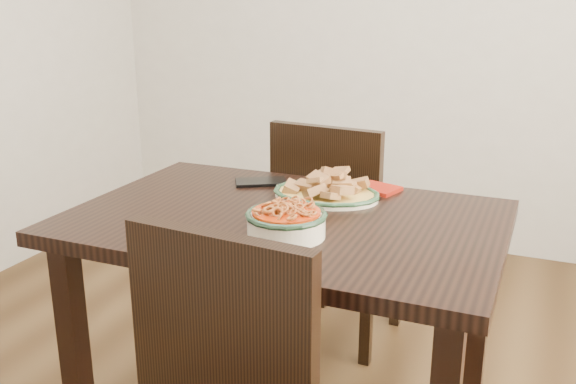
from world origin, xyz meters
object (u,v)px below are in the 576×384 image
at_px(fish_plate, 326,183).
at_px(smartphone, 261,182).
at_px(dining_table, 285,250).
at_px(noodle_bowl, 286,220).
at_px(chair_far, 336,223).

relative_size(fish_plate, smartphone, 1.96).
bearing_deg(dining_table, fish_plate, 75.14).
bearing_deg(smartphone, dining_table, -82.78).
bearing_deg(noodle_bowl, chair_far, 99.62).
bearing_deg(dining_table, noodle_bowl, -65.85).
xyz_separation_m(fish_plate, noodle_bowl, (0.01, -0.33, -0.00)).
height_order(dining_table, smartphone, smartphone).
relative_size(dining_table, chair_far, 1.30).
bearing_deg(chair_far, dining_table, 101.33).
relative_size(chair_far, smartphone, 5.57).
xyz_separation_m(noodle_bowl, smartphone, (-0.26, 0.39, -0.04)).
bearing_deg(smartphone, noodle_bowl, -87.20).
relative_size(chair_far, noodle_bowl, 4.35).
bearing_deg(dining_table, smartphone, 127.36).
relative_size(chair_far, fish_plate, 2.85).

